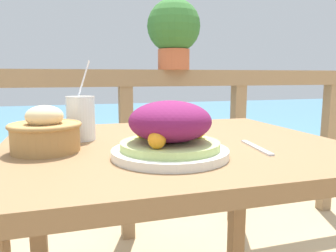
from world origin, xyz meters
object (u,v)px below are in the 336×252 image
object	(u,v)px
drink_glass	(81,118)
potted_plant	(174,30)
bread_basket	(45,132)
salad_plate	(170,133)

from	to	relation	value
drink_glass	potted_plant	bearing A→B (deg)	54.24
bread_basket	potted_plant	bearing A→B (deg)	54.33
bread_basket	potted_plant	world-z (taller)	potted_plant
salad_plate	potted_plant	xyz separation A→B (m)	(0.34, 1.02, 0.38)
potted_plant	drink_glass	bearing A→B (deg)	-125.76
potted_plant	bread_basket	bearing A→B (deg)	-125.67
drink_glass	potted_plant	distance (m)	0.98
salad_plate	bread_basket	size ratio (longest dim) A/B	1.54
potted_plant	salad_plate	bearing A→B (deg)	-108.17
drink_glass	bread_basket	size ratio (longest dim) A/B	1.32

